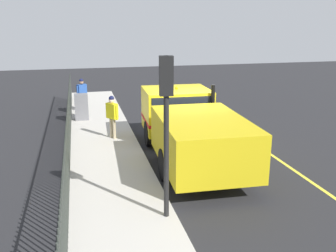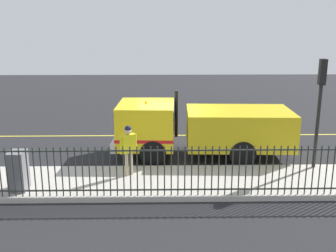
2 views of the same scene
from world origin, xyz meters
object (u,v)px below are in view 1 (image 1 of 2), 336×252
at_px(traffic_cone, 211,126).
at_px(pedestrian_distant, 82,91).
at_px(worker_standing, 112,112).
at_px(traffic_light_near, 166,106).
at_px(utility_cabinet, 81,107).
at_px(work_truck, 188,123).

bearing_deg(traffic_cone, pedestrian_distant, -43.06).
relative_size(worker_standing, traffic_cone, 2.28).
relative_size(pedestrian_distant, traffic_cone, 2.25).
distance_m(traffic_light_near, utility_cabinet, 9.99).
distance_m(pedestrian_distant, traffic_cone, 7.08).
relative_size(pedestrian_distant, utility_cabinet, 1.39).
height_order(work_truck, pedestrian_distant, work_truck).
bearing_deg(utility_cabinet, work_truck, 122.25).
relative_size(traffic_light_near, traffic_cone, 5.05).
height_order(traffic_light_near, traffic_cone, traffic_light_near).
bearing_deg(worker_standing, utility_cabinet, 162.89).
distance_m(worker_standing, traffic_light_near, 6.64).
distance_m(work_truck, traffic_cone, 3.07).
height_order(pedestrian_distant, traffic_cone, pedestrian_distant).
xyz_separation_m(worker_standing, utility_cabinet, (1.12, -3.21, -0.43)).
bearing_deg(traffic_light_near, utility_cabinet, 108.27).
height_order(pedestrian_distant, traffic_light_near, traffic_light_near).
relative_size(worker_standing, utility_cabinet, 1.40).
bearing_deg(work_truck, worker_standing, 137.93).
distance_m(utility_cabinet, traffic_cone, 6.11).
bearing_deg(pedestrian_distant, traffic_light_near, -116.28).
xyz_separation_m(pedestrian_distant, utility_cabinet, (0.08, 1.66, -0.42)).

